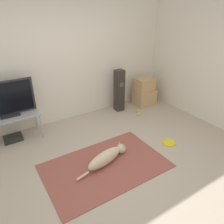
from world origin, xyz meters
TOP-DOWN VIEW (x-y plane):
  - ground_plane at (0.00, 0.00)m, footprint 12.00×12.00m
  - wall_back at (0.00, 2.10)m, footprint 8.00×0.06m
  - area_rug at (-0.05, 0.20)m, footprint 1.92×1.23m
  - dog at (0.02, 0.25)m, footprint 1.03×0.35m
  - frisbee at (1.28, 0.11)m, footprint 0.25×0.25m
  - cardboard_box_lower at (2.02, 1.72)m, footprint 0.53×0.38m
  - cardboard_box_upper at (2.01, 1.72)m, footprint 0.44×0.32m
  - floor_speaker at (1.29, 1.79)m, footprint 0.19×0.20m
  - tv_stand at (-1.11, 1.78)m, footprint 1.00×0.49m
  - tv at (-1.11, 1.78)m, footprint 0.95×0.20m
  - tennis_ball_by_boxes at (1.60, 1.46)m, footprint 0.07×0.07m
  - tennis_ball_near_speaker at (1.52, 1.29)m, footprint 0.07×0.07m
  - game_console at (-1.15, 1.78)m, footprint 0.33×0.25m

SIDE VIEW (x-z plane):
  - ground_plane at x=0.00m, z-range 0.00..0.00m
  - area_rug at x=-0.05m, z-range 0.00..0.01m
  - frisbee at x=1.28m, z-range 0.00..0.03m
  - tennis_ball_by_boxes at x=1.60m, z-range 0.00..0.07m
  - tennis_ball_near_speaker at x=1.52m, z-range 0.00..0.07m
  - game_console at x=-1.15m, z-range 0.00..0.08m
  - dog at x=0.02m, z-range 0.01..0.23m
  - cardboard_box_lower at x=2.02m, z-range 0.00..0.38m
  - tv_stand at x=-1.11m, z-range 0.19..0.71m
  - floor_speaker at x=1.29m, z-range 0.00..0.99m
  - cardboard_box_upper at x=2.01m, z-range 0.38..0.69m
  - tv at x=-1.11m, z-range 0.51..1.16m
  - wall_back at x=0.00m, z-range 0.00..2.55m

